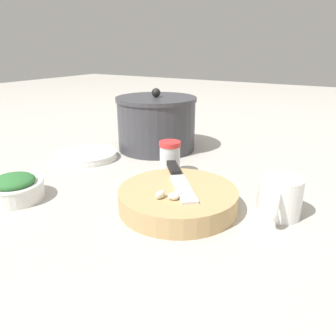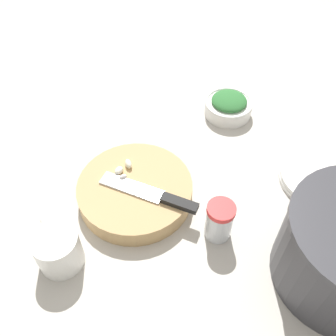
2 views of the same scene
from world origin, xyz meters
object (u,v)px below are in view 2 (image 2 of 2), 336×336
at_px(garlic_cloves, 124,168).
at_px(coffee_mug, 58,249).
at_px(herb_bowl, 229,106).
at_px(spice_jar, 219,221).
at_px(plate_stack, 319,177).
at_px(cutting_board, 135,191).
at_px(chef_knife, 154,195).

distance_m(garlic_cloves, coffee_mug, 0.22).
bearing_deg(garlic_cloves, coffee_mug, 33.73).
bearing_deg(herb_bowl, garlic_cloves, 16.67).
relative_size(spice_jar, coffee_mug, 0.76).
xyz_separation_m(garlic_cloves, herb_bowl, (-0.34, -0.10, -0.02)).
bearing_deg(spice_jar, plate_stack, -176.66).
height_order(cutting_board, herb_bowl, herb_bowl).
bearing_deg(herb_bowl, chef_knife, 32.25).
distance_m(coffee_mug, plate_stack, 0.59).
distance_m(chef_knife, spice_jar, 0.14).
bearing_deg(cutting_board, plate_stack, 160.20).
distance_m(spice_jar, coffee_mug, 0.31).
bearing_deg(coffee_mug, spice_jar, 164.59).
bearing_deg(spice_jar, chef_knife, -51.96).
distance_m(garlic_cloves, spice_jar, 0.24).
relative_size(cutting_board, plate_stack, 1.38).
bearing_deg(chef_knife, spice_jar, -92.20).
xyz_separation_m(herb_bowl, plate_stack, (-0.06, 0.29, -0.02)).
relative_size(herb_bowl, plate_stack, 0.70).
xyz_separation_m(chef_knife, garlic_cloves, (0.03, -0.09, 0.00)).
relative_size(spice_jar, plate_stack, 0.50).
xyz_separation_m(spice_jar, plate_stack, (-0.28, -0.02, -0.04)).
bearing_deg(cutting_board, herb_bowl, -156.01).
height_order(spice_jar, plate_stack, spice_jar).
bearing_deg(spice_jar, herb_bowl, -125.51).
height_order(herb_bowl, coffee_mug, coffee_mug).
bearing_deg(herb_bowl, cutting_board, 23.99).
height_order(chef_knife, plate_stack, chef_knife).
distance_m(cutting_board, coffee_mug, 0.20).
height_order(garlic_cloves, spice_jar, spice_jar).
height_order(herb_bowl, plate_stack, herb_bowl).
bearing_deg(garlic_cloves, herb_bowl, -163.33).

